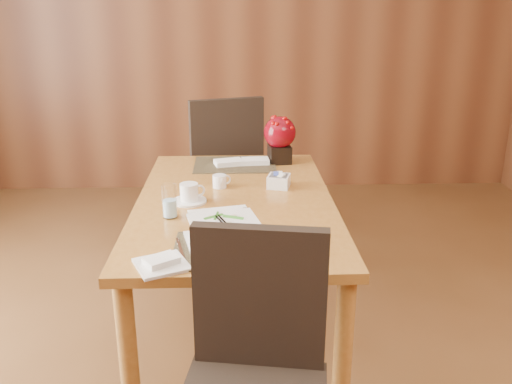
{
  "coord_description": "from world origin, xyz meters",
  "views": [
    {
      "loc": [
        0.01,
        -1.75,
        1.61
      ],
      "look_at": [
        0.09,
        0.35,
        0.87
      ],
      "focal_mm": 38.0,
      "sensor_mm": 36.0,
      "label": 1
    }
  ],
  "objects_px": {
    "coffee_cup": "(189,194)",
    "soup_setting": "(223,232)",
    "creamer_jug": "(220,181)",
    "sugar_caddy": "(279,181)",
    "far_chair": "(222,165)",
    "water_glass": "(170,201)",
    "dining_table": "(235,218)",
    "berry_decor": "(280,137)",
    "bread_plate": "(162,265)",
    "near_chair": "(255,367)"
  },
  "relations": [
    {
      "from": "berry_decor",
      "to": "far_chair",
      "type": "bearing_deg",
      "value": 125.02
    },
    {
      "from": "creamer_jug",
      "to": "bread_plate",
      "type": "xyz_separation_m",
      "value": [
        -0.18,
        -0.84,
        -0.03
      ]
    },
    {
      "from": "water_glass",
      "to": "far_chair",
      "type": "bearing_deg",
      "value": 81.7
    },
    {
      "from": "soup_setting",
      "to": "near_chair",
      "type": "relative_size",
      "value": 0.33
    },
    {
      "from": "water_glass",
      "to": "sugar_caddy",
      "type": "relative_size",
      "value": 1.42
    },
    {
      "from": "berry_decor",
      "to": "near_chair",
      "type": "xyz_separation_m",
      "value": [
        -0.19,
        -1.55,
        -0.36
      ]
    },
    {
      "from": "water_glass",
      "to": "berry_decor",
      "type": "xyz_separation_m",
      "value": [
        0.53,
        0.81,
        0.08
      ]
    },
    {
      "from": "soup_setting",
      "to": "water_glass",
      "type": "distance_m",
      "value": 0.37
    },
    {
      "from": "dining_table",
      "to": "water_glass",
      "type": "bearing_deg",
      "value": -141.47
    },
    {
      "from": "coffee_cup",
      "to": "creamer_jug",
      "type": "xyz_separation_m",
      "value": [
        0.13,
        0.2,
        -0.01
      ]
    },
    {
      "from": "water_glass",
      "to": "bread_plate",
      "type": "xyz_separation_m",
      "value": [
        0.02,
        -0.45,
        -0.07
      ]
    },
    {
      "from": "water_glass",
      "to": "dining_table",
      "type": "bearing_deg",
      "value": 38.53
    },
    {
      "from": "dining_table",
      "to": "coffee_cup",
      "type": "relative_size",
      "value": 9.67
    },
    {
      "from": "berry_decor",
      "to": "water_glass",
      "type": "bearing_deg",
      "value": -122.98
    },
    {
      "from": "sugar_caddy",
      "to": "near_chair",
      "type": "relative_size",
      "value": 0.11
    },
    {
      "from": "soup_setting",
      "to": "creamer_jug",
      "type": "xyz_separation_m",
      "value": [
        -0.03,
        0.68,
        -0.02
      ]
    },
    {
      "from": "coffee_cup",
      "to": "water_glass",
      "type": "xyz_separation_m",
      "value": [
        -0.07,
        -0.18,
        0.03
      ]
    },
    {
      "from": "water_glass",
      "to": "sugar_caddy",
      "type": "distance_m",
      "value": 0.62
    },
    {
      "from": "water_glass",
      "to": "far_chair",
      "type": "height_order",
      "value": "far_chair"
    },
    {
      "from": "bread_plate",
      "to": "dining_table",
      "type": "bearing_deg",
      "value": 69.25
    },
    {
      "from": "dining_table",
      "to": "creamer_jug",
      "type": "distance_m",
      "value": 0.22
    },
    {
      "from": "water_glass",
      "to": "near_chair",
      "type": "bearing_deg",
      "value": -65.72
    },
    {
      "from": "sugar_caddy",
      "to": "coffee_cup",
      "type": "bearing_deg",
      "value": -155.2
    },
    {
      "from": "dining_table",
      "to": "water_glass",
      "type": "relative_size",
      "value": 10.35
    },
    {
      "from": "sugar_caddy",
      "to": "near_chair",
      "type": "distance_m",
      "value": 1.15
    },
    {
      "from": "dining_table",
      "to": "sugar_caddy",
      "type": "relative_size",
      "value": 14.66
    },
    {
      "from": "dining_table",
      "to": "far_chair",
      "type": "xyz_separation_m",
      "value": [
        -0.08,
        1.07,
        -0.06
      ]
    },
    {
      "from": "bread_plate",
      "to": "far_chair",
      "type": "relative_size",
      "value": 0.16
    },
    {
      "from": "soup_setting",
      "to": "berry_decor",
      "type": "distance_m",
      "value": 1.14
    },
    {
      "from": "sugar_caddy",
      "to": "far_chair",
      "type": "relative_size",
      "value": 0.1
    },
    {
      "from": "coffee_cup",
      "to": "water_glass",
      "type": "bearing_deg",
      "value": -110.0
    },
    {
      "from": "dining_table",
      "to": "near_chair",
      "type": "bearing_deg",
      "value": -86.46
    },
    {
      "from": "far_chair",
      "to": "berry_decor",
      "type": "bearing_deg",
      "value": 108.14
    },
    {
      "from": "dining_table",
      "to": "coffee_cup",
      "type": "height_order",
      "value": "coffee_cup"
    },
    {
      "from": "coffee_cup",
      "to": "near_chair",
      "type": "xyz_separation_m",
      "value": [
        0.27,
        -0.92,
        -0.25
      ]
    },
    {
      "from": "creamer_jug",
      "to": "berry_decor",
      "type": "height_order",
      "value": "berry_decor"
    },
    {
      "from": "dining_table",
      "to": "far_chair",
      "type": "height_order",
      "value": "far_chair"
    },
    {
      "from": "coffee_cup",
      "to": "soup_setting",
      "type": "bearing_deg",
      "value": -70.9
    },
    {
      "from": "sugar_caddy",
      "to": "dining_table",
      "type": "bearing_deg",
      "value": -143.43
    },
    {
      "from": "berry_decor",
      "to": "soup_setting",
      "type": "bearing_deg",
      "value": -105.03
    },
    {
      "from": "coffee_cup",
      "to": "near_chair",
      "type": "height_order",
      "value": "near_chair"
    },
    {
      "from": "dining_table",
      "to": "water_glass",
      "type": "distance_m",
      "value": 0.39
    },
    {
      "from": "creamer_jug",
      "to": "far_chair",
      "type": "distance_m",
      "value": 0.93
    },
    {
      "from": "soup_setting",
      "to": "berry_decor",
      "type": "xyz_separation_m",
      "value": [
        0.3,
        1.1,
        0.1
      ]
    },
    {
      "from": "bread_plate",
      "to": "soup_setting",
      "type": "bearing_deg",
      "value": 37.1
    },
    {
      "from": "creamer_jug",
      "to": "water_glass",
      "type": "bearing_deg",
      "value": -141.57
    },
    {
      "from": "soup_setting",
      "to": "far_chair",
      "type": "relative_size",
      "value": 0.3
    },
    {
      "from": "coffee_cup",
      "to": "far_chair",
      "type": "height_order",
      "value": "far_chair"
    },
    {
      "from": "bread_plate",
      "to": "sugar_caddy",
      "type": "bearing_deg",
      "value": 60.49
    },
    {
      "from": "coffee_cup",
      "to": "water_glass",
      "type": "distance_m",
      "value": 0.2
    }
  ]
}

